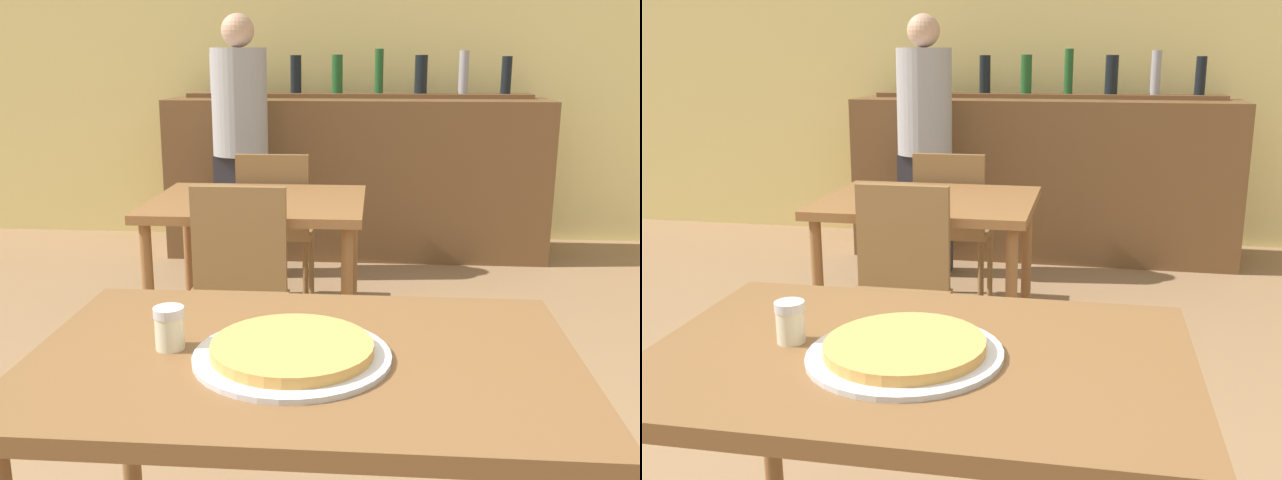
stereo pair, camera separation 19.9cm
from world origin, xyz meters
TOP-DOWN VIEW (x-y plane):
  - wall_back at (0.00, 4.09)m, footprint 8.00×0.05m
  - dining_table_near at (0.00, 0.00)m, footprint 1.14×0.75m
  - dining_table_far at (-0.40, 1.80)m, footprint 0.97×0.79m
  - bar_counter at (0.00, 3.58)m, footprint 2.60×0.56m
  - bar_back_shelf at (0.01, 3.72)m, footprint 2.39×0.24m
  - chair_far_side_front at (-0.40, 1.23)m, footprint 0.40×0.40m
  - chair_far_side_back at (-0.40, 2.36)m, footprint 0.40×0.40m
  - pizza_tray at (-0.02, -0.03)m, footprint 0.41×0.41m
  - cheese_shaker at (-0.28, -0.00)m, footprint 0.06×0.06m
  - person_standing at (-0.70, 3.00)m, footprint 0.34×0.34m

SIDE VIEW (x-z plane):
  - chair_far_side_front at x=-0.40m, z-range 0.07..0.95m
  - chair_far_side_back at x=-0.40m, z-range 0.07..0.95m
  - bar_counter at x=0.00m, z-range 0.00..1.09m
  - dining_table_far at x=-0.40m, z-range 0.28..1.02m
  - dining_table_near at x=0.00m, z-range 0.30..1.07m
  - pizza_tray at x=-0.02m, z-range 0.77..0.81m
  - cheese_shaker at x=-0.28m, z-range 0.78..0.87m
  - person_standing at x=-0.70m, z-range 0.06..1.68m
  - bar_back_shelf at x=0.01m, z-range 0.99..1.33m
  - wall_back at x=0.00m, z-range 0.00..2.80m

